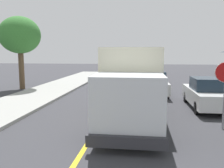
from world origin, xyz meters
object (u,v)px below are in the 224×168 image
object	(u,v)px
parked_car_far	(145,69)
street_tree_down_block	(20,36)
parked_van_across	(207,94)
parked_car_mid	(150,75)
box_truck	(132,81)
parked_car_near	(153,84)
parked_car_furthest	(143,67)

from	to	relation	value
parked_car_far	street_tree_down_block	bearing A→B (deg)	-128.35
parked_car_far	parked_van_across	bearing A→B (deg)	-79.63
parked_car_mid	box_truck	bearing A→B (deg)	-95.04
parked_car_mid	parked_car_far	world-z (taller)	same
parked_van_across	box_truck	bearing A→B (deg)	-145.60
box_truck	parked_car_mid	world-z (taller)	box_truck
parked_car_far	parked_van_across	distance (m)	18.12
parked_car_far	parked_van_across	size ratio (longest dim) A/B	1.01
parked_car_mid	street_tree_down_block	world-z (taller)	street_tree_down_block
parked_car_near	parked_car_furthest	distance (m)	20.00
parked_car_near	parked_car_furthest	size ratio (longest dim) A/B	1.01
street_tree_down_block	parked_car_near	bearing A→B (deg)	-6.93
parked_car_mid	parked_car_far	xyz separation A→B (m)	(-0.52, 7.42, 0.00)
box_truck	parked_car_near	world-z (taller)	box_truck
box_truck	parked_car_mid	xyz separation A→B (m)	(1.15, 13.07, -0.97)
parked_car_far	parked_car_furthest	size ratio (longest dim) A/B	1.01
box_truck	parked_car_mid	distance (m)	13.15
street_tree_down_block	parked_car_furthest	bearing A→B (deg)	62.28
box_truck	parked_van_across	world-z (taller)	box_truck
box_truck	street_tree_down_block	xyz separation A→B (m)	(-9.44, 7.76, 2.57)
parked_car_near	street_tree_down_block	xyz separation A→B (m)	(-10.63, 1.29, 3.54)
parked_car_near	parked_van_across	xyz separation A→B (m)	(2.70, -3.80, 0.00)
parked_car_near	street_tree_down_block	distance (m)	11.27
parked_car_furthest	parked_car_near	bearing A→B (deg)	-87.70
box_truck	parked_car_far	world-z (taller)	box_truck
box_truck	street_tree_down_block	distance (m)	12.48
parked_car_near	parked_car_mid	bearing A→B (deg)	90.33
parked_car_near	parked_car_furthest	world-z (taller)	same
parked_van_across	street_tree_down_block	size ratio (longest dim) A/B	0.76
parked_car_mid	parked_car_near	bearing A→B (deg)	-89.67
parked_car_near	parked_car_mid	size ratio (longest dim) A/B	1.02
parked_car_mid	parked_van_across	distance (m)	10.75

